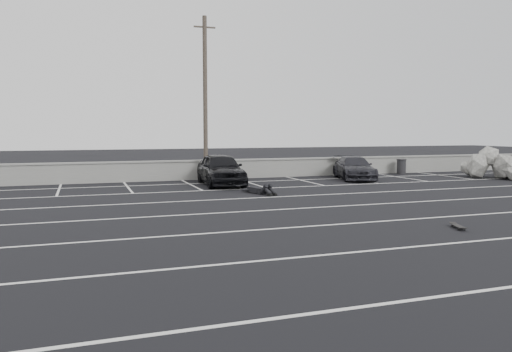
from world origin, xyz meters
name	(u,v)px	position (x,y,z in m)	size (l,w,h in m)	color
ground	(345,224)	(0.00, 0.00, 0.00)	(120.00, 120.00, 0.00)	black
seawall	(218,169)	(0.00, 14.00, 0.55)	(50.00, 0.45, 1.06)	gray
stall_lines	(283,203)	(-0.08, 4.41, 0.00)	(36.00, 20.05, 0.01)	silver
car_left	(221,169)	(-0.64, 10.96, 0.78)	(1.83, 4.56, 1.55)	black
car_right	(354,168)	(6.97, 11.39, 0.62)	(1.73, 4.25, 1.23)	#222227
utility_pole	(205,98)	(-0.84, 13.20, 4.30)	(1.13, 0.23, 8.49)	#4C4238
trash_bin	(401,166)	(11.31, 13.22, 0.46)	(0.70, 0.70, 0.92)	black
person	(256,187)	(-0.05, 7.50, 0.24)	(1.55, 2.60, 0.49)	black
skateboard	(458,226)	(2.54, -1.62, 0.07)	(0.40, 0.71, 0.08)	black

